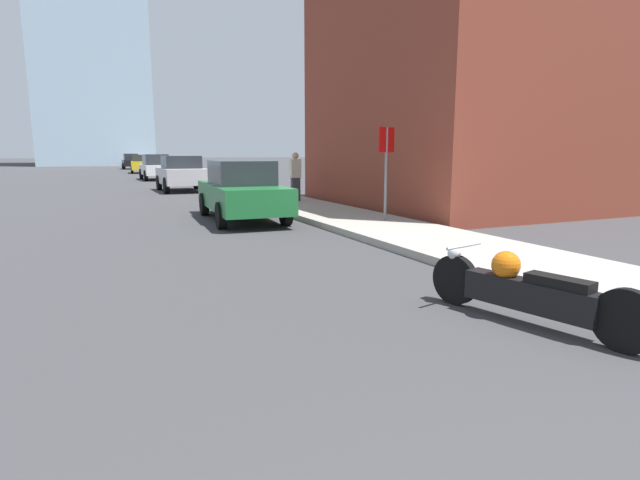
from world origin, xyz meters
TOP-DOWN VIEW (x-y plane):
  - sidewalk at (5.23, 40.00)m, footprint 2.36×240.00m
  - brick_storefront at (12.00, 14.31)m, footprint 10.79×8.81m
  - motorcycle at (3.23, 4.43)m, footprint 0.85×2.42m
  - parked_car_green at (2.72, 13.77)m, footprint 2.01×4.69m
  - parked_car_silver at (2.90, 25.05)m, footprint 2.05×3.88m
  - parked_car_white at (2.90, 36.11)m, footprint 1.91×4.38m
  - parked_car_yellow at (2.99, 48.69)m, footprint 1.99×3.99m
  - parked_car_black at (2.93, 61.39)m, footprint 1.88×4.14m
  - stop_sign at (5.69, 11.28)m, footprint 0.57×0.26m
  - pedestrian at (5.51, 16.93)m, footprint 0.36×0.23m

SIDE VIEW (x-z plane):
  - sidewalk at x=5.23m, z-range 0.00..0.15m
  - motorcycle at x=3.23m, z-range -0.01..0.74m
  - parked_car_green at x=2.72m, z-range 0.01..1.60m
  - parked_car_yellow at x=2.99m, z-range 0.00..1.64m
  - parked_car_black at x=2.93m, z-range -0.01..1.71m
  - parked_car_silver at x=2.90m, z-range 0.02..1.68m
  - parked_car_white at x=2.90m, z-range 0.01..1.71m
  - pedestrian at x=5.51m, z-range 0.17..1.83m
  - stop_sign at x=5.69m, z-range 0.56..2.82m
  - brick_storefront at x=12.00m, z-range 0.00..7.61m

